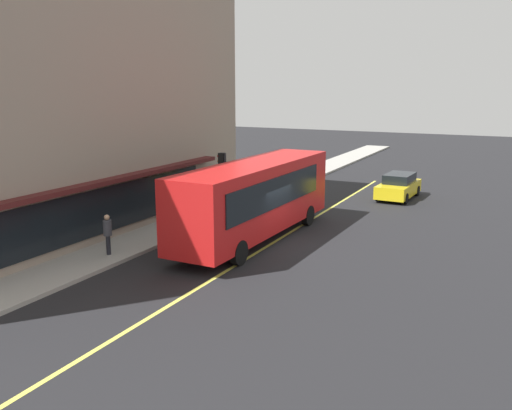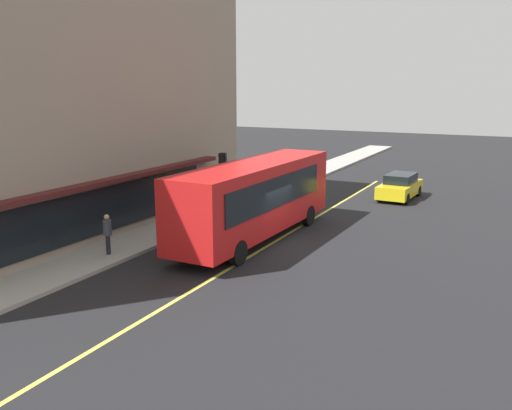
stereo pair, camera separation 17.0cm
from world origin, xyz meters
The scene contains 8 objects.
ground centered at (0.00, 0.00, 0.00)m, with size 120.00×120.00×0.00m, color black.
sidewalk centered at (0.00, 5.36, 0.07)m, with size 80.00×2.52×0.15m, color #9E9B93.
lane_centre_stripe centered at (0.00, 0.00, 0.00)m, with size 36.00×0.16×0.01m, color #D8D14C.
storefront_building centered at (-2.97, 12.49, 6.11)m, with size 23.77×12.36×12.24m.
bus centered at (0.30, 0.96, 1.99)m, with size 11.18×2.79×3.50m.
traffic_light centered at (3.81, 4.65, 2.53)m, with size 0.30×0.52×3.20m.
car_yellow centered at (12.46, -2.83, 0.74)m, with size 4.38×2.03×1.52m.
pedestrian_at_corner centered at (-4.83, 5.04, 1.14)m, with size 0.34×0.34×1.66m.
Camera 1 is at (-21.39, -9.79, 6.89)m, focal length 38.83 mm.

